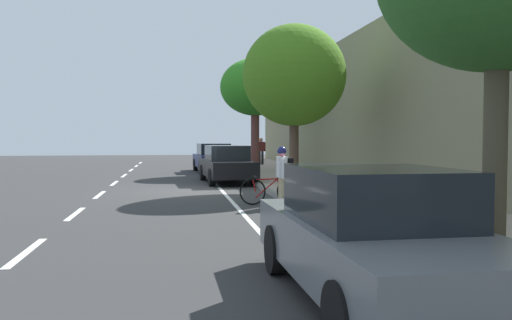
{
  "coord_description": "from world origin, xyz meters",
  "views": [
    {
      "loc": [
        -0.85,
        -17.92,
        1.85
      ],
      "look_at": [
        1.3,
        -4.6,
        1.26
      ],
      "focal_mm": 36.17,
      "sensor_mm": 36.0,
      "label": 1
    }
  ],
  "objects_px": {
    "street_tree_far_end": "(255,88)",
    "parked_sedan_grey_nearest": "(372,236)",
    "parked_sedan_black_second": "(227,164)",
    "street_tree_mid_block": "(294,76)",
    "bicycle_at_curb": "(271,190)",
    "cyclist_with_backpack": "(283,170)",
    "parked_sedan_dark_blue_mid": "(213,158)",
    "pedestrian_on_phone": "(261,149)"
  },
  "relations": [
    {
      "from": "parked_sedan_black_second",
      "to": "pedestrian_on_phone",
      "type": "xyz_separation_m",
      "value": [
        3.25,
        10.72,
        0.34
      ]
    },
    {
      "from": "street_tree_mid_block",
      "to": "street_tree_far_end",
      "type": "xyz_separation_m",
      "value": [
        0.0,
        8.54,
        0.4
      ]
    },
    {
      "from": "parked_sedan_black_second",
      "to": "street_tree_mid_block",
      "type": "height_order",
      "value": "street_tree_mid_block"
    },
    {
      "from": "parked_sedan_black_second",
      "to": "street_tree_far_end",
      "type": "distance_m",
      "value": 6.49
    },
    {
      "from": "cyclist_with_backpack",
      "to": "bicycle_at_curb",
      "type": "bearing_deg",
      "value": 116.78
    },
    {
      "from": "parked_sedan_black_second",
      "to": "parked_sedan_dark_blue_mid",
      "type": "distance_m",
      "value": 6.6
    },
    {
      "from": "bicycle_at_curb",
      "to": "cyclist_with_backpack",
      "type": "relative_size",
      "value": 1.1
    },
    {
      "from": "parked_sedan_grey_nearest",
      "to": "cyclist_with_backpack",
      "type": "distance_m",
      "value": 8.02
    },
    {
      "from": "parked_sedan_grey_nearest",
      "to": "pedestrian_on_phone",
      "type": "relative_size",
      "value": 2.67
    },
    {
      "from": "parked_sedan_grey_nearest",
      "to": "bicycle_at_curb",
      "type": "distance_m",
      "value": 8.46
    },
    {
      "from": "pedestrian_on_phone",
      "to": "cyclist_with_backpack",
      "type": "bearing_deg",
      "value": -97.86
    },
    {
      "from": "parked_sedan_black_second",
      "to": "street_tree_far_end",
      "type": "bearing_deg",
      "value": 68.63
    },
    {
      "from": "parked_sedan_dark_blue_mid",
      "to": "bicycle_at_curb",
      "type": "relative_size",
      "value": 2.54
    },
    {
      "from": "bicycle_at_curb",
      "to": "street_tree_mid_block",
      "type": "distance_m",
      "value": 5.19
    },
    {
      "from": "pedestrian_on_phone",
      "to": "parked_sedan_black_second",
      "type": "bearing_deg",
      "value": -106.84
    },
    {
      "from": "parked_sedan_dark_blue_mid",
      "to": "cyclist_with_backpack",
      "type": "height_order",
      "value": "cyclist_with_backpack"
    },
    {
      "from": "bicycle_at_curb",
      "to": "street_tree_mid_block",
      "type": "xyz_separation_m",
      "value": [
        1.46,
        3.48,
        3.57
      ]
    },
    {
      "from": "parked_sedan_grey_nearest",
      "to": "street_tree_far_end",
      "type": "xyz_separation_m",
      "value": [
        1.92,
        20.45,
        3.6
      ]
    },
    {
      "from": "bicycle_at_curb",
      "to": "street_tree_far_end",
      "type": "height_order",
      "value": "street_tree_far_end"
    },
    {
      "from": "parked_sedan_grey_nearest",
      "to": "street_tree_mid_block",
      "type": "distance_m",
      "value": 12.49
    },
    {
      "from": "parked_sedan_black_second",
      "to": "cyclist_with_backpack",
      "type": "height_order",
      "value": "cyclist_with_backpack"
    },
    {
      "from": "bicycle_at_curb",
      "to": "cyclist_with_backpack",
      "type": "height_order",
      "value": "cyclist_with_backpack"
    },
    {
      "from": "bicycle_at_curb",
      "to": "pedestrian_on_phone",
      "type": "relative_size",
      "value": 1.07
    },
    {
      "from": "bicycle_at_curb",
      "to": "street_tree_far_end",
      "type": "relative_size",
      "value": 0.31
    },
    {
      "from": "parked_sedan_grey_nearest",
      "to": "street_tree_far_end",
      "type": "relative_size",
      "value": 0.78
    },
    {
      "from": "street_tree_far_end",
      "to": "parked_sedan_dark_blue_mid",
      "type": "bearing_deg",
      "value": 141.94
    },
    {
      "from": "parked_sedan_black_second",
      "to": "pedestrian_on_phone",
      "type": "relative_size",
      "value": 2.72
    },
    {
      "from": "cyclist_with_backpack",
      "to": "pedestrian_on_phone",
      "type": "bearing_deg",
      "value": 82.14
    },
    {
      "from": "parked_sedan_grey_nearest",
      "to": "cyclist_with_backpack",
      "type": "bearing_deg",
      "value": 85.02
    },
    {
      "from": "parked_sedan_dark_blue_mid",
      "to": "street_tree_far_end",
      "type": "bearing_deg",
      "value": -38.06
    },
    {
      "from": "cyclist_with_backpack",
      "to": "street_tree_mid_block",
      "type": "xyz_separation_m",
      "value": [
        1.23,
        3.93,
        2.99
      ]
    },
    {
      "from": "parked_sedan_grey_nearest",
      "to": "parked_sedan_dark_blue_mid",
      "type": "bearing_deg",
      "value": 90.21
    },
    {
      "from": "parked_sedan_black_second",
      "to": "parked_sedan_dark_blue_mid",
      "type": "relative_size",
      "value": 1.0
    },
    {
      "from": "cyclist_with_backpack",
      "to": "street_tree_mid_block",
      "type": "bearing_deg",
      "value": 72.62
    },
    {
      "from": "bicycle_at_curb",
      "to": "street_tree_mid_block",
      "type": "bearing_deg",
      "value": 67.27
    },
    {
      "from": "parked_sedan_grey_nearest",
      "to": "cyclist_with_backpack",
      "type": "height_order",
      "value": "cyclist_with_backpack"
    },
    {
      "from": "street_tree_mid_block",
      "to": "parked_sedan_black_second",
      "type": "bearing_deg",
      "value": 119.26
    },
    {
      "from": "pedestrian_on_phone",
      "to": "street_tree_far_end",
      "type": "bearing_deg",
      "value": -102.65
    },
    {
      "from": "street_tree_mid_block",
      "to": "pedestrian_on_phone",
      "type": "bearing_deg",
      "value": 84.87
    },
    {
      "from": "parked_sedan_grey_nearest",
      "to": "bicycle_at_curb",
      "type": "bearing_deg",
      "value": 86.83
    },
    {
      "from": "street_tree_far_end",
      "to": "parked_sedan_grey_nearest",
      "type": "bearing_deg",
      "value": -95.38
    },
    {
      "from": "parked_sedan_dark_blue_mid",
      "to": "cyclist_with_backpack",
      "type": "relative_size",
      "value": 2.8
    }
  ]
}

